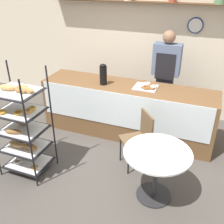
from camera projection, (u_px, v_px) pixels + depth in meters
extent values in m
plane|color=#4C4742|center=(103.00, 170.00, 3.90)|extent=(14.00, 14.00, 0.00)
cube|color=beige|center=(147.00, 44.00, 5.11)|extent=(10.00, 0.06, 2.70)
cube|color=#4C331E|center=(147.00, 2.00, 4.62)|extent=(3.81, 0.24, 0.02)
cylinder|color=navy|center=(195.00, 25.00, 4.60)|extent=(0.27, 0.03, 0.27)
cylinder|color=white|center=(195.00, 26.00, 4.58)|extent=(0.23, 0.00, 0.23)
cube|color=brown|center=(127.00, 110.00, 4.58)|extent=(2.96, 0.69, 0.93)
cube|color=silver|center=(120.00, 111.00, 4.22)|extent=(2.84, 0.01, 0.59)
cylinder|color=black|center=(29.00, 139.00, 3.24)|extent=(0.02, 0.02, 1.56)
cylinder|color=black|center=(16.00, 112.00, 3.86)|extent=(0.02, 0.02, 1.56)
cylinder|color=black|center=(52.00, 119.00, 3.66)|extent=(0.02, 0.02, 1.56)
cube|color=black|center=(29.00, 162.00, 3.86)|extent=(0.60, 0.50, 0.01)
cube|color=white|center=(29.00, 162.00, 3.86)|extent=(0.53, 0.44, 0.01)
torus|color=silver|center=(18.00, 161.00, 3.84)|extent=(0.12, 0.12, 0.03)
torus|color=tan|center=(34.00, 167.00, 3.72)|extent=(0.11, 0.11, 0.03)
torus|color=brown|center=(26.00, 155.00, 3.95)|extent=(0.13, 0.13, 0.04)
cube|color=black|center=(26.00, 147.00, 3.73)|extent=(0.60, 0.50, 0.01)
cube|color=white|center=(26.00, 146.00, 3.72)|extent=(0.53, 0.44, 0.01)
ellipsoid|color=#B27F47|center=(20.00, 138.00, 3.84)|extent=(0.22, 0.10, 0.06)
ellipsoid|color=#B27F47|center=(15.00, 144.00, 3.71)|extent=(0.22, 0.12, 0.06)
ellipsoid|color=olive|center=(19.00, 140.00, 3.78)|extent=(0.21, 0.11, 0.07)
ellipsoid|color=olive|center=(31.00, 147.00, 3.63)|extent=(0.24, 0.12, 0.08)
ellipsoid|color=tan|center=(19.00, 145.00, 3.67)|extent=(0.19, 0.12, 0.07)
cube|color=black|center=(23.00, 130.00, 3.60)|extent=(0.60, 0.50, 0.01)
cube|color=white|center=(23.00, 129.00, 3.59)|extent=(0.53, 0.44, 0.01)
ellipsoid|color=olive|center=(24.00, 122.00, 3.66)|extent=(0.17, 0.13, 0.08)
ellipsoid|color=olive|center=(13.00, 132.00, 3.46)|extent=(0.24, 0.14, 0.06)
ellipsoid|color=#B27F47|center=(21.00, 122.00, 3.67)|extent=(0.18, 0.13, 0.08)
cube|color=black|center=(20.00, 111.00, 3.46)|extent=(0.60, 0.50, 0.01)
cube|color=white|center=(20.00, 111.00, 3.46)|extent=(0.53, 0.44, 0.01)
torus|color=gold|center=(1.00, 112.00, 3.37)|extent=(0.13, 0.13, 0.03)
torus|color=#EAB2C1|center=(19.00, 112.00, 3.37)|extent=(0.13, 0.13, 0.03)
torus|color=gold|center=(19.00, 113.00, 3.36)|extent=(0.12, 0.12, 0.04)
torus|color=tan|center=(27.00, 111.00, 3.39)|extent=(0.13, 0.13, 0.04)
torus|color=gold|center=(32.00, 108.00, 3.46)|extent=(0.11, 0.11, 0.04)
cube|color=black|center=(16.00, 92.00, 3.33)|extent=(0.60, 0.50, 0.01)
cube|color=white|center=(16.00, 91.00, 3.32)|extent=(0.53, 0.44, 0.01)
ellipsoid|color=#B27F47|center=(27.00, 90.00, 3.24)|extent=(0.23, 0.09, 0.07)
ellipsoid|color=#B27F47|center=(22.00, 87.00, 3.31)|extent=(0.18, 0.11, 0.07)
ellipsoid|color=tan|center=(7.00, 87.00, 3.30)|extent=(0.24, 0.14, 0.08)
ellipsoid|color=olive|center=(20.00, 90.00, 3.24)|extent=(0.18, 0.07, 0.07)
cube|color=#282833|center=(163.00, 100.00, 4.85)|extent=(0.28, 0.19, 1.01)
cube|color=slate|center=(167.00, 60.00, 4.48)|extent=(0.47, 0.22, 0.54)
cube|color=black|center=(165.00, 67.00, 4.43)|extent=(0.33, 0.01, 0.45)
sphere|color=#8C664C|center=(169.00, 37.00, 4.30)|extent=(0.21, 0.21, 0.21)
cylinder|color=#262628|center=(153.00, 195.00, 3.45)|extent=(0.45, 0.45, 0.02)
cylinder|color=#333338|center=(155.00, 175.00, 3.29)|extent=(0.06, 0.06, 0.66)
cylinder|color=white|center=(158.00, 153.00, 3.13)|extent=(0.83, 0.83, 0.02)
cylinder|color=black|center=(120.00, 149.00, 4.00)|extent=(0.02, 0.02, 0.43)
cylinder|color=black|center=(128.00, 162.00, 3.73)|extent=(0.02, 0.02, 0.43)
cylinder|color=black|center=(140.00, 145.00, 4.09)|extent=(0.02, 0.02, 0.43)
cylinder|color=black|center=(149.00, 157.00, 3.82)|extent=(0.02, 0.02, 0.43)
cube|color=brown|center=(135.00, 140.00, 3.80)|extent=(0.54, 0.54, 0.03)
cube|color=brown|center=(147.00, 126.00, 3.75)|extent=(0.25, 0.30, 0.40)
cylinder|color=black|center=(103.00, 76.00, 4.35)|extent=(0.12, 0.12, 0.31)
ellipsoid|color=black|center=(103.00, 65.00, 4.27)|extent=(0.10, 0.10, 0.05)
cube|color=silver|center=(146.00, 87.00, 4.29)|extent=(0.38, 0.34, 0.01)
torus|color=brown|center=(152.00, 88.00, 4.22)|extent=(0.12, 0.12, 0.03)
torus|color=brown|center=(152.00, 85.00, 4.32)|extent=(0.12, 0.12, 0.03)
torus|color=#EAB2C1|center=(139.00, 86.00, 4.27)|extent=(0.11, 0.11, 0.03)
torus|color=#EAB2C1|center=(147.00, 84.00, 4.37)|extent=(0.13, 0.13, 0.03)
torus|color=brown|center=(146.00, 87.00, 4.22)|extent=(0.13, 0.13, 0.04)
torus|color=silver|center=(153.00, 87.00, 4.25)|extent=(0.11, 0.11, 0.04)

